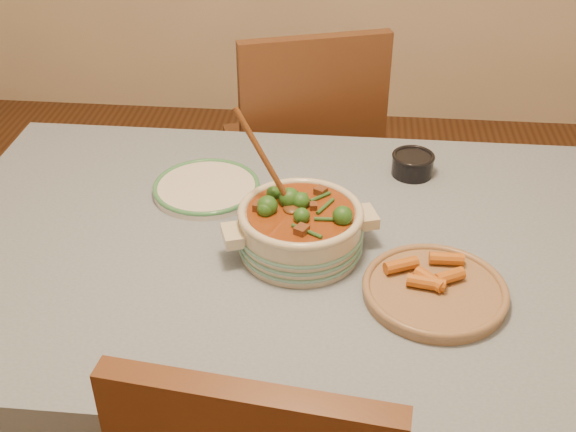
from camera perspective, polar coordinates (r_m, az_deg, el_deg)
The scene contains 6 objects.
dining_table at distance 1.73m, azimuth 0.07°, elevation -4.51°, with size 1.68×1.08×0.76m.
stew_casserole at distance 1.61m, azimuth 0.98°, elevation -0.76°, with size 0.35×0.35×0.33m.
white_plate at distance 1.86m, azimuth -6.46°, elevation 2.25°, with size 0.35×0.35×0.02m.
condiment_bowl at distance 1.95m, azimuth 9.83°, elevation 4.14°, with size 0.14×0.14×0.06m.
fried_plate at distance 1.54m, azimuth 11.54°, elevation -5.62°, with size 0.31×0.31×0.05m.
chair_far at distance 2.46m, azimuth 1.29°, elevation 5.39°, with size 0.59×0.59×1.00m.
Camera 1 is at (0.13, -1.35, 1.74)m, focal length 45.00 mm.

